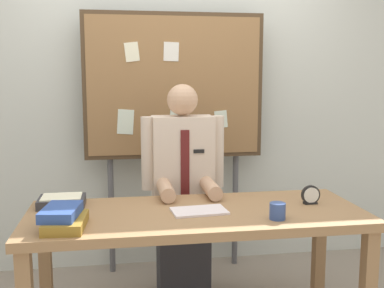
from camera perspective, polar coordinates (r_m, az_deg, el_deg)
back_wall at (r=3.67m, az=-2.55°, el=6.07°), size 6.40×0.08×2.70m
desk at (r=2.62m, az=0.60°, el=-10.07°), size 1.86×0.73×0.76m
person at (r=3.15m, az=-1.12°, el=-6.81°), size 0.55×0.56×1.44m
bulletin_board at (r=3.47m, az=-2.17°, el=6.65°), size 1.33×0.09×1.95m
book_stack at (r=2.40m, az=-15.44°, el=-8.73°), size 0.23×0.31×0.10m
open_notebook at (r=2.58m, az=0.88°, el=-8.19°), size 0.31×0.21×0.01m
desk_clock at (r=2.81m, az=14.31°, el=-6.14°), size 0.11×0.04×0.11m
coffee_mug at (r=2.48m, az=10.42°, el=-8.08°), size 0.08×0.08×0.09m
paper_tray at (r=2.79m, az=-15.65°, el=-6.75°), size 0.26×0.20×0.06m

